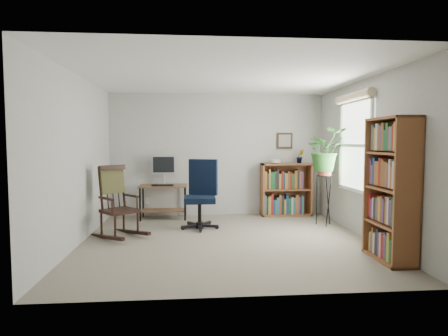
{
  "coord_description": "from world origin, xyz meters",
  "views": [
    {
      "loc": [
        -0.49,
        -5.4,
        1.46
      ],
      "look_at": [
        0.0,
        0.4,
        1.05
      ],
      "focal_mm": 30.0,
      "sensor_mm": 36.0,
      "label": 1
    }
  ],
  "objects": [
    {
      "name": "low_bookshelf",
      "position": [
        1.35,
        1.82,
        0.52
      ],
      "size": [
        0.98,
        0.33,
        1.04
      ],
      "primitive_type": null,
      "color": "brown",
      "rests_on": "floor"
    },
    {
      "name": "ceiling",
      "position": [
        0.0,
        0.0,
        2.4
      ],
      "size": [
        4.2,
        4.0,
        0.0
      ],
      "primitive_type": "cube",
      "color": "white",
      "rests_on": "ground"
    },
    {
      "name": "monitor",
      "position": [
        -1.04,
        1.84,
        0.92
      ],
      "size": [
        0.46,
        0.16,
        0.56
      ],
      "primitive_type": null,
      "color": "#B0B0B4",
      "rests_on": "desk"
    },
    {
      "name": "framed_picture",
      "position": [
        1.35,
        1.97,
        1.48
      ],
      "size": [
        0.32,
        0.04,
        0.32
      ],
      "primitive_type": null,
      "color": "black",
      "rests_on": "wall_back"
    },
    {
      "name": "rocking_chair",
      "position": [
        -1.61,
        0.37,
        0.56
      ],
      "size": [
        1.07,
        1.1,
        1.12
      ],
      "primitive_type": null,
      "rotation": [
        0.0,
        0.0,
        0.72
      ],
      "color": "black",
      "rests_on": "floor"
    },
    {
      "name": "spider_plant",
      "position": [
        1.8,
        0.89,
        1.68
      ],
      "size": [
        1.69,
        1.88,
        1.47
      ],
      "primitive_type": "imported",
      "color": "#286423",
      "rests_on": "plant_stand"
    },
    {
      "name": "window",
      "position": [
        2.06,
        0.3,
        1.4
      ],
      "size": [
        0.12,
        1.2,
        1.5
      ],
      "primitive_type": null,
      "color": "white",
      "rests_on": "wall_right"
    },
    {
      "name": "wall_right",
      "position": [
        2.1,
        0.0,
        1.2
      ],
      "size": [
        0.0,
        4.0,
        2.4
      ],
      "primitive_type": "cube",
      "color": "#B2B2AE",
      "rests_on": "ground"
    },
    {
      "name": "potted_plant_small",
      "position": [
        1.63,
        1.83,
        1.09
      ],
      "size": [
        0.13,
        0.24,
        0.11
      ],
      "primitive_type": "imported",
      "color": "#286423",
      "rests_on": "low_bookshelf"
    },
    {
      "name": "tall_bookshelf",
      "position": [
        1.92,
        -1.06,
        0.88
      ],
      "size": [
        0.33,
        0.77,
        1.76
      ],
      "primitive_type": null,
      "color": "brown",
      "rests_on": "floor"
    },
    {
      "name": "desk",
      "position": [
        -1.04,
        1.7,
        0.32
      ],
      "size": [
        0.89,
        0.49,
        0.64
      ],
      "primitive_type": null,
      "color": "brown",
      "rests_on": "floor"
    },
    {
      "name": "keyboard",
      "position": [
        -1.04,
        1.58,
        0.65
      ],
      "size": [
        0.4,
        0.15,
        0.02
      ],
      "primitive_type": "cube",
      "color": "black",
      "rests_on": "desk"
    },
    {
      "name": "wall_left",
      "position": [
        -2.1,
        0.0,
        1.2
      ],
      "size": [
        0.0,
        4.0,
        2.4
      ],
      "primitive_type": "cube",
      "color": "#B2B2AE",
      "rests_on": "ground"
    },
    {
      "name": "plant_stand",
      "position": [
        1.8,
        0.89,
        0.51
      ],
      "size": [
        0.34,
        0.34,
        1.02
      ],
      "primitive_type": null,
      "rotation": [
        0.0,
        0.0,
        0.24
      ],
      "color": "black",
      "rests_on": "floor"
    },
    {
      "name": "wall_front",
      "position": [
        0.0,
        -2.0,
        1.2
      ],
      "size": [
        4.2,
        0.0,
        2.4
      ],
      "primitive_type": "cube",
      "color": "#B2B2AE",
      "rests_on": "ground"
    },
    {
      "name": "office_chair",
      "position": [
        -0.38,
        0.84,
        0.59
      ],
      "size": [
        0.8,
        0.8,
        1.18
      ],
      "primitive_type": null,
      "rotation": [
        0.0,
        0.0,
        -0.29
      ],
      "color": "black",
      "rests_on": "floor"
    },
    {
      "name": "floor",
      "position": [
        0.0,
        0.0,
        0.0
      ],
      "size": [
        4.2,
        4.0,
        0.0
      ],
      "primitive_type": "cube",
      "color": "gray",
      "rests_on": "ground"
    },
    {
      "name": "wall_back",
      "position": [
        0.0,
        2.0,
        1.2
      ],
      "size": [
        4.2,
        0.0,
        2.4
      ],
      "primitive_type": "cube",
      "color": "#B2B2AE",
      "rests_on": "ground"
    }
  ]
}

